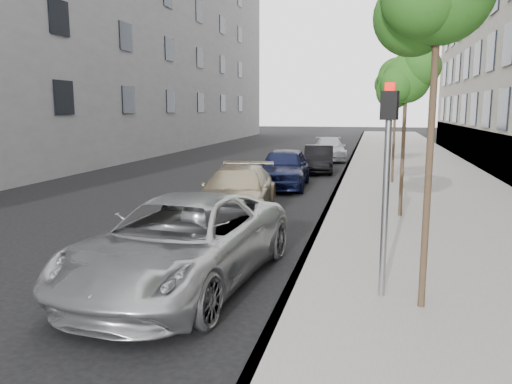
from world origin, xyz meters
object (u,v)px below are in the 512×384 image
(tree_mid, at_px, (407,79))
(sedan_black, at_px, (319,159))
(tree_far, at_px, (397,76))
(suv, at_px, (237,192))
(sedan_blue, at_px, (284,168))
(sedan_rear, at_px, (329,149))
(signal_pole, at_px, (387,166))
(minivan, at_px, (182,242))

(tree_mid, bearing_deg, sedan_black, 108.33)
(tree_mid, xyz_separation_m, tree_far, (0.00, 6.50, 0.49))
(suv, distance_m, sedan_blue, 5.49)
(tree_far, height_order, sedan_rear, tree_far)
(tree_far, relative_size, suv, 1.05)
(tree_far, bearing_deg, signal_pole, -92.68)
(sedan_blue, relative_size, sedan_rear, 0.99)
(tree_far, xyz_separation_m, signal_pole, (-0.59, -12.68, -2.09))
(sedan_blue, bearing_deg, minivan, -92.33)
(tree_mid, relative_size, minivan, 0.82)
(tree_far, relative_size, signal_pole, 1.53)
(signal_pole, distance_m, sedan_rear, 22.30)
(sedan_blue, height_order, sedan_black, sedan_blue)
(suv, relative_size, sedan_black, 1.23)
(tree_mid, xyz_separation_m, sedan_rear, (-3.33, 15.90, -3.12))
(suv, xyz_separation_m, sedan_rear, (1.20, 16.28, -0.04))
(signal_pole, distance_m, suv, 7.17)
(signal_pole, bearing_deg, minivan, -169.44)
(signal_pole, relative_size, suv, 0.69)
(tree_mid, bearing_deg, tree_far, 90.00)
(signal_pole, height_order, sedan_rear, signal_pole)
(minivan, relative_size, sedan_black, 1.40)
(tree_mid, distance_m, sedan_rear, 16.55)
(tree_far, relative_size, sedan_blue, 1.12)
(tree_mid, xyz_separation_m, signal_pole, (-0.59, -6.18, -1.60))
(suv, bearing_deg, sedan_blue, 80.43)
(signal_pole, relative_size, sedan_black, 0.84)
(signal_pole, relative_size, minivan, 0.60)
(tree_far, xyz_separation_m, sedan_blue, (-4.14, -1.40, -3.49))
(signal_pole, height_order, sedan_blue, signal_pole)
(tree_far, relative_size, sedan_rear, 1.11)
(minivan, relative_size, suv, 1.14)
(sedan_black, xyz_separation_m, sedan_rear, (-0.00, 5.86, 0.01))
(suv, bearing_deg, minivan, -89.76)
(sedan_black, bearing_deg, tree_far, -51.78)
(sedan_black, bearing_deg, sedan_rear, 85.00)
(signal_pole, distance_m, sedan_black, 16.52)
(tree_mid, height_order, signal_pole, tree_mid)
(sedan_black, relative_size, sedan_rear, 0.86)
(suv, bearing_deg, sedan_black, 77.83)
(minivan, bearing_deg, sedan_black, 93.15)
(suv, distance_m, sedan_rear, 16.32)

